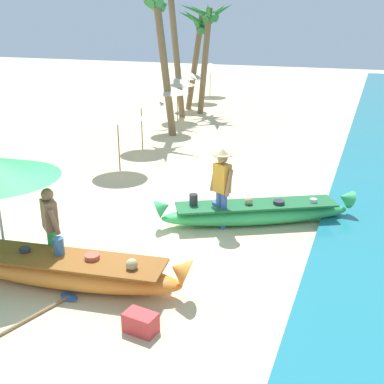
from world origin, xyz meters
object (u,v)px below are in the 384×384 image
object	(u,v)px
boat_green_midground	(256,212)
palm_tree_mid_cluster	(207,26)
palm_tree_tall_inland	(158,15)
boat_orange_foreground	(67,270)
palm_tree_leaning_seaward	(170,0)
cooler_box	(141,323)
palm_tree_far_behind	(200,28)
person_vendor_hatted	(222,183)
person_tourist_customer	(51,224)
paddle	(42,312)

from	to	relation	value
boat_green_midground	palm_tree_mid_cluster	size ratio (longest dim) A/B	0.82
palm_tree_tall_inland	palm_tree_mid_cluster	world-z (taller)	palm_tree_tall_inland
boat_green_midground	palm_tree_mid_cluster	world-z (taller)	palm_tree_mid_cluster
palm_tree_mid_cluster	boat_orange_foreground	bearing A→B (deg)	-79.17
boat_orange_foreground	palm_tree_leaning_seaward	distance (m)	16.03
boat_orange_foreground	boat_green_midground	bearing A→B (deg)	57.56
palm_tree_mid_cluster	cooler_box	world-z (taller)	palm_tree_mid_cluster
palm_tree_leaning_seaward	palm_tree_far_behind	distance (m)	2.47
boat_green_midground	person_vendor_hatted	bearing A→B (deg)	-144.72
boat_orange_foreground	person_vendor_hatted	world-z (taller)	person_vendor_hatted
person_vendor_hatted	person_tourist_customer	size ratio (longest dim) A/B	1.14
person_vendor_hatted	palm_tree_far_behind	size ratio (longest dim) A/B	0.37
person_tourist_customer	palm_tree_leaning_seaward	world-z (taller)	palm_tree_leaning_seaward
palm_tree_tall_inland	palm_tree_leaning_seaward	size ratio (longest dim) A/B	0.89
person_tourist_customer	palm_tree_leaning_seaward	xyz separation A→B (m)	(-3.76, 14.23, 4.24)
boat_green_midground	cooler_box	xyz separation A→B (m)	(-0.62, -4.47, -0.11)
boat_orange_foreground	person_tourist_customer	bearing A→B (deg)	143.92
person_tourist_customer	palm_tree_tall_inland	size ratio (longest dim) A/B	0.28
palm_tree_tall_inland	boat_green_midground	bearing A→B (deg)	-52.11
boat_green_midground	palm_tree_mid_cluster	distance (m)	13.70
palm_tree_leaning_seaward	cooler_box	xyz separation A→B (m)	(6.11, -15.37, -4.97)
palm_tree_leaning_seaward	paddle	distance (m)	16.93
palm_tree_far_behind	palm_tree_mid_cluster	bearing A→B (deg)	-54.83
person_tourist_customer	palm_tree_far_behind	world-z (taller)	palm_tree_far_behind
boat_orange_foreground	palm_tree_tall_inland	bearing A→B (deg)	106.49
cooler_box	palm_tree_far_behind	bearing A→B (deg)	114.77
boat_green_midground	palm_tree_leaning_seaward	world-z (taller)	palm_tree_leaning_seaward
boat_green_midground	palm_tree_leaning_seaward	size ratio (longest dim) A/B	0.67
boat_green_midground	person_vendor_hatted	world-z (taller)	person_vendor_hatted
palm_tree_tall_inland	palm_tree_far_behind	world-z (taller)	palm_tree_tall_inland
palm_tree_tall_inland	paddle	distance (m)	13.12
person_tourist_customer	palm_tree_far_behind	distance (m)	16.86
person_tourist_customer	person_vendor_hatted	bearing A→B (deg)	51.09
palm_tree_mid_cluster	paddle	xyz separation A→B (m)	(3.12, -16.63, -4.02)
boat_orange_foreground	palm_tree_far_behind	xyz separation A→B (m)	(-3.69, 16.72, 3.64)
boat_orange_foreground	cooler_box	size ratio (longest dim) A/B	9.22
boat_green_midground	cooler_box	bearing A→B (deg)	-97.90
person_tourist_customer	cooler_box	distance (m)	2.71
boat_green_midground	palm_tree_mid_cluster	bearing A→B (deg)	114.22
palm_tree_tall_inland	palm_tree_mid_cluster	size ratio (longest dim) A/B	1.10
person_vendor_hatted	palm_tree_leaning_seaward	world-z (taller)	palm_tree_leaning_seaward
person_vendor_hatted	palm_tree_tall_inland	world-z (taller)	palm_tree_tall_inland
person_vendor_hatted	person_tourist_customer	distance (m)	3.68
palm_tree_mid_cluster	palm_tree_far_behind	xyz separation A→B (m)	(-0.67, 0.95, -0.11)
paddle	palm_tree_mid_cluster	bearing A→B (deg)	100.62
boat_orange_foreground	palm_tree_far_behind	distance (m)	17.50
palm_tree_leaning_seaward	palm_tree_far_behind	size ratio (longest dim) A/B	1.29
boat_green_midground	person_tourist_customer	size ratio (longest dim) A/B	2.68
palm_tree_tall_inland	palm_tree_far_behind	distance (m)	5.75
palm_tree_tall_inland	palm_tree_far_behind	xyz separation A→B (m)	(-0.42, 5.70, -0.53)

